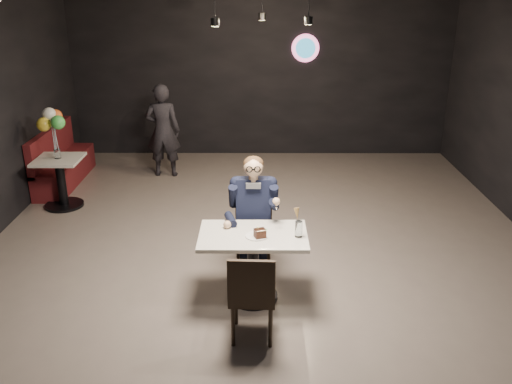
{
  "coord_description": "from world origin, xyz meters",
  "views": [
    {
      "loc": [
        -0.06,
        -5.61,
        3.16
      ],
      "look_at": [
        -0.08,
        -0.06,
        0.97
      ],
      "focal_mm": 38.0,
      "sensor_mm": 36.0,
      "label": 1
    }
  ],
  "objects_px": {
    "seated_man": "(254,215)",
    "passerby": "(163,131)",
    "booth_bench": "(63,156)",
    "side_table": "(61,181)",
    "sundae_glass": "(299,229)",
    "balloon_vase": "(57,154)",
    "main_table": "(253,266)",
    "chair_near": "(253,293)",
    "chair_far": "(254,236)"
  },
  "relations": [
    {
      "from": "chair_far",
      "to": "chair_near",
      "type": "height_order",
      "value": "same"
    },
    {
      "from": "chair_far",
      "to": "booth_bench",
      "type": "distance_m",
      "value": 4.3
    },
    {
      "from": "chair_far",
      "to": "passerby",
      "type": "bearing_deg",
      "value": 114.92
    },
    {
      "from": "main_table",
      "to": "booth_bench",
      "type": "xyz_separation_m",
      "value": [
        -3.14,
        3.49,
        0.08
      ]
    },
    {
      "from": "seated_man",
      "to": "balloon_vase",
      "type": "bearing_deg",
      "value": 145.72
    },
    {
      "from": "booth_bench",
      "to": "chair_near",
      "type": "bearing_deg",
      "value": -52.77
    },
    {
      "from": "sundae_glass",
      "to": "chair_near",
      "type": "bearing_deg",
      "value": -127.64
    },
    {
      "from": "chair_near",
      "to": "balloon_vase",
      "type": "distance_m",
      "value": 4.25
    },
    {
      "from": "main_table",
      "to": "balloon_vase",
      "type": "bearing_deg",
      "value": 138.81
    },
    {
      "from": "balloon_vase",
      "to": "sundae_glass",
      "type": "bearing_deg",
      "value": -37.65
    },
    {
      "from": "seated_man",
      "to": "balloon_vase",
      "type": "xyz_separation_m",
      "value": [
        -2.84,
        1.94,
        0.1
      ]
    },
    {
      "from": "chair_far",
      "to": "passerby",
      "type": "distance_m",
      "value": 3.69
    },
    {
      "from": "sundae_glass",
      "to": "balloon_vase",
      "type": "height_order",
      "value": "sundae_glass"
    },
    {
      "from": "sundae_glass",
      "to": "balloon_vase",
      "type": "bearing_deg",
      "value": 142.35
    },
    {
      "from": "main_table",
      "to": "passerby",
      "type": "height_order",
      "value": "passerby"
    },
    {
      "from": "side_table",
      "to": "balloon_vase",
      "type": "xyz_separation_m",
      "value": [
        0.0,
        0.0,
        0.42
      ]
    },
    {
      "from": "seated_man",
      "to": "booth_bench",
      "type": "relative_size",
      "value": 0.78
    },
    {
      "from": "booth_bench",
      "to": "side_table",
      "type": "bearing_deg",
      "value": -73.3
    },
    {
      "from": "chair_far",
      "to": "booth_bench",
      "type": "relative_size",
      "value": 0.5
    },
    {
      "from": "passerby",
      "to": "chair_near",
      "type": "bearing_deg",
      "value": 109.43
    },
    {
      "from": "seated_man",
      "to": "chair_near",
      "type": "bearing_deg",
      "value": -90.0
    },
    {
      "from": "main_table",
      "to": "chair_far",
      "type": "height_order",
      "value": "chair_far"
    },
    {
      "from": "booth_bench",
      "to": "chair_far",
      "type": "bearing_deg",
      "value": -43.07
    },
    {
      "from": "booth_bench",
      "to": "side_table",
      "type": "distance_m",
      "value": 1.05
    },
    {
      "from": "balloon_vase",
      "to": "chair_near",
      "type": "bearing_deg",
      "value": -47.81
    },
    {
      "from": "main_table",
      "to": "sundae_glass",
      "type": "height_order",
      "value": "sundae_glass"
    },
    {
      "from": "booth_bench",
      "to": "main_table",
      "type": "bearing_deg",
      "value": -47.98
    },
    {
      "from": "seated_man",
      "to": "passerby",
      "type": "distance_m",
      "value": 3.68
    },
    {
      "from": "main_table",
      "to": "chair_near",
      "type": "xyz_separation_m",
      "value": [
        -0.0,
        -0.65,
        0.09
      ]
    },
    {
      "from": "sundae_glass",
      "to": "side_table",
      "type": "xyz_separation_m",
      "value": [
        -3.3,
        2.55,
        -0.43
      ]
    },
    {
      "from": "chair_far",
      "to": "balloon_vase",
      "type": "distance_m",
      "value": 3.46
    },
    {
      "from": "passerby",
      "to": "side_table",
      "type": "bearing_deg",
      "value": 47.72
    },
    {
      "from": "sundae_glass",
      "to": "side_table",
      "type": "height_order",
      "value": "sundae_glass"
    },
    {
      "from": "chair_near",
      "to": "seated_man",
      "type": "relative_size",
      "value": 0.64
    },
    {
      "from": "chair_near",
      "to": "seated_man",
      "type": "bearing_deg",
      "value": 92.47
    },
    {
      "from": "sundae_glass",
      "to": "booth_bench",
      "type": "distance_m",
      "value": 5.07
    },
    {
      "from": "chair_far",
      "to": "balloon_vase",
      "type": "relative_size",
      "value": 6.7
    },
    {
      "from": "chair_near",
      "to": "side_table",
      "type": "height_order",
      "value": "chair_near"
    },
    {
      "from": "main_table",
      "to": "sundae_glass",
      "type": "relative_size",
      "value": 6.53
    },
    {
      "from": "seated_man",
      "to": "side_table",
      "type": "height_order",
      "value": "seated_man"
    },
    {
      "from": "chair_near",
      "to": "sundae_glass",
      "type": "bearing_deg",
      "value": 54.82
    },
    {
      "from": "side_table",
      "to": "booth_bench",
      "type": "bearing_deg",
      "value": 106.7
    },
    {
      "from": "chair_near",
      "to": "side_table",
      "type": "bearing_deg",
      "value": 134.65
    },
    {
      "from": "chair_far",
      "to": "sundae_glass",
      "type": "height_order",
      "value": "chair_far"
    },
    {
      "from": "chair_far",
      "to": "balloon_vase",
      "type": "height_order",
      "value": "chair_far"
    },
    {
      "from": "booth_bench",
      "to": "passerby",
      "type": "height_order",
      "value": "passerby"
    },
    {
      "from": "seated_man",
      "to": "passerby",
      "type": "bearing_deg",
      "value": 114.92
    },
    {
      "from": "side_table",
      "to": "passerby",
      "type": "height_order",
      "value": "passerby"
    },
    {
      "from": "chair_far",
      "to": "booth_bench",
      "type": "xyz_separation_m",
      "value": [
        -3.14,
        2.94,
        -0.0
      ]
    },
    {
      "from": "chair_near",
      "to": "booth_bench",
      "type": "xyz_separation_m",
      "value": [
        -3.14,
        4.14,
        -0.0
      ]
    }
  ]
}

